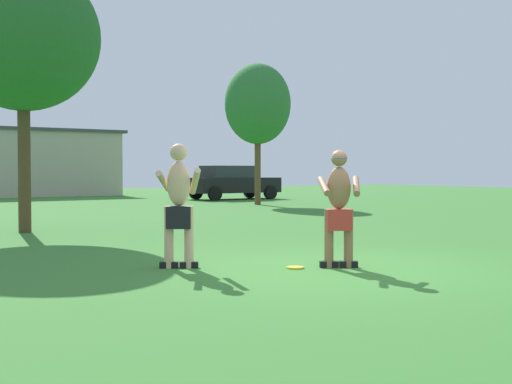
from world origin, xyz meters
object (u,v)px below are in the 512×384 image
(player_with_cap, at_px, (339,203))
(car_black_mid_lot, at_px, (232,182))
(player_in_black, at_px, (179,202))
(tree_left_field, at_px, (258,104))
(tree_behind_players, at_px, (23,37))
(frisbee, at_px, (295,268))

(player_with_cap, relative_size, car_black_mid_lot, 0.38)
(player_in_black, height_order, car_black_mid_lot, player_in_black)
(player_in_black, relative_size, car_black_mid_lot, 0.40)
(tree_left_field, xyz_separation_m, tree_behind_players, (-11.04, -6.94, 0.30))
(player_with_cap, bearing_deg, frisbee, 153.14)
(player_in_black, bearing_deg, frisbee, -36.25)
(player_with_cap, bearing_deg, car_black_mid_lot, 61.34)
(frisbee, distance_m, tree_left_field, 17.85)
(player_with_cap, bearing_deg, tree_behind_players, 105.02)
(player_in_black, xyz_separation_m, tree_behind_players, (-0.26, 6.70, 3.36))
(car_black_mid_lot, distance_m, tree_left_field, 5.93)
(tree_behind_players, bearing_deg, car_black_mid_lot, 42.19)
(tree_behind_players, bearing_deg, frisbee, -78.40)
(tree_left_field, height_order, tree_behind_players, tree_behind_players)
(player_with_cap, xyz_separation_m, tree_left_field, (8.91, 14.88, 3.08))
(player_in_black, bearing_deg, tree_left_field, 51.67)
(tree_behind_players, bearing_deg, tree_left_field, 32.16)
(frisbee, bearing_deg, player_in_black, 143.75)
(player_in_black, xyz_separation_m, frisbee, (1.31, -0.96, -0.91))
(frisbee, xyz_separation_m, car_black_mid_lot, (11.26, 19.29, 0.81))
(player_in_black, distance_m, tree_behind_players, 7.49)
(player_in_black, height_order, tree_behind_players, tree_behind_players)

